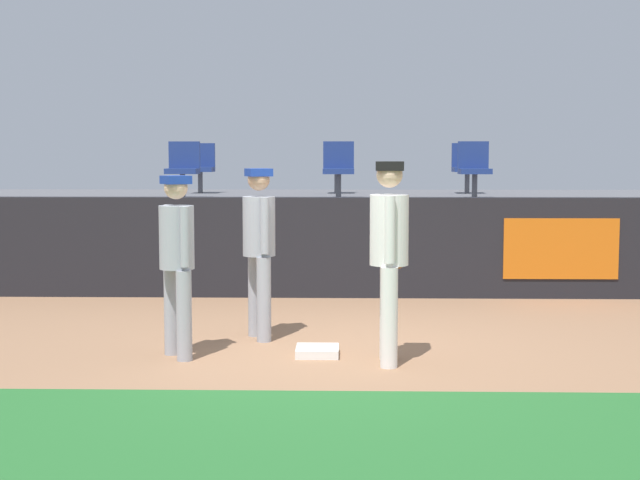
{
  "coord_description": "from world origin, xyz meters",
  "views": [
    {
      "loc": [
        0.13,
        -8.44,
        1.87
      ],
      "look_at": [
        -0.1,
        0.94,
        1.0
      ],
      "focal_mm": 50.83,
      "sensor_mm": 36.0,
      "label": 1
    }
  ],
  "objects_px": {
    "seat_front_right": "(474,166)",
    "player_fielder_home": "(390,248)",
    "first_base": "(317,351)",
    "player_runner_visitor": "(177,253)",
    "seat_back_right": "(467,165)",
    "seat_back_left": "(201,165)",
    "seat_front_left": "(183,166)",
    "seat_back_center": "(337,165)",
    "player_coach_visitor": "(259,241)",
    "seat_front_center": "(339,166)"
  },
  "relations": [
    {
      "from": "seat_front_right",
      "to": "player_fielder_home",
      "type": "bearing_deg",
      "value": -105.88
    },
    {
      "from": "first_base",
      "to": "player_runner_visitor",
      "type": "xyz_separation_m",
      "value": [
        -1.29,
        -0.12,
        0.94
      ]
    },
    {
      "from": "player_runner_visitor",
      "to": "seat_back_right",
      "type": "height_order",
      "value": "seat_back_right"
    },
    {
      "from": "player_fielder_home",
      "to": "seat_back_left",
      "type": "relative_size",
      "value": 2.17
    },
    {
      "from": "seat_front_left",
      "to": "seat_back_left",
      "type": "relative_size",
      "value": 1.0
    },
    {
      "from": "seat_front_right",
      "to": "player_runner_visitor",
      "type": "bearing_deg",
      "value": -123.98
    },
    {
      "from": "seat_front_right",
      "to": "seat_back_left",
      "type": "bearing_deg",
      "value": 157.4
    },
    {
      "from": "seat_front_left",
      "to": "seat_back_center",
      "type": "height_order",
      "value": "same"
    },
    {
      "from": "player_fielder_home",
      "to": "seat_back_right",
      "type": "distance_m",
      "value": 7.34
    },
    {
      "from": "seat_front_left",
      "to": "player_fielder_home",
      "type": "bearing_deg",
      "value": -62.33
    },
    {
      "from": "player_coach_visitor",
      "to": "seat_front_right",
      "type": "bearing_deg",
      "value": 124.83
    },
    {
      "from": "player_coach_visitor",
      "to": "seat_back_center",
      "type": "distance_m",
      "value": 6.14
    },
    {
      "from": "first_base",
      "to": "player_runner_visitor",
      "type": "distance_m",
      "value": 1.6
    },
    {
      "from": "first_base",
      "to": "seat_back_left",
      "type": "bearing_deg",
      "value": 107.52
    },
    {
      "from": "player_fielder_home",
      "to": "seat_front_right",
      "type": "xyz_separation_m",
      "value": [
        1.51,
        5.32,
        0.67
      ]
    },
    {
      "from": "seat_front_center",
      "to": "seat_back_left",
      "type": "bearing_deg",
      "value": 142.27
    },
    {
      "from": "seat_front_left",
      "to": "seat_back_left",
      "type": "bearing_deg",
      "value": 90.65
    },
    {
      "from": "seat_back_left",
      "to": "player_fielder_home",
      "type": "bearing_deg",
      "value": -68.46
    },
    {
      "from": "first_base",
      "to": "seat_back_center",
      "type": "distance_m",
      "value": 7.03
    },
    {
      "from": "player_fielder_home",
      "to": "player_coach_visitor",
      "type": "xyz_separation_m",
      "value": [
        -1.27,
        1.07,
        -0.04
      ]
    },
    {
      "from": "player_runner_visitor",
      "to": "seat_back_right",
      "type": "distance_m",
      "value": 7.86
    },
    {
      "from": "seat_back_right",
      "to": "seat_back_center",
      "type": "bearing_deg",
      "value": -179.99
    },
    {
      "from": "seat_front_center",
      "to": "seat_back_right",
      "type": "distance_m",
      "value": 2.79
    },
    {
      "from": "player_runner_visitor",
      "to": "seat_front_center",
      "type": "xyz_separation_m",
      "value": [
        1.47,
        5.14,
        0.74
      ]
    },
    {
      "from": "player_fielder_home",
      "to": "seat_front_center",
      "type": "xyz_separation_m",
      "value": [
        -0.48,
        5.32,
        0.67
      ]
    },
    {
      "from": "player_runner_visitor",
      "to": "seat_back_left",
      "type": "height_order",
      "value": "seat_back_left"
    },
    {
      "from": "seat_back_left",
      "to": "player_runner_visitor",
      "type": "bearing_deg",
      "value": -82.94
    },
    {
      "from": "player_coach_visitor",
      "to": "seat_back_center",
      "type": "height_order",
      "value": "seat_back_center"
    },
    {
      "from": "player_fielder_home",
      "to": "seat_back_right",
      "type": "bearing_deg",
      "value": 168.17
    },
    {
      "from": "seat_back_left",
      "to": "player_coach_visitor",
      "type": "bearing_deg",
      "value": -75.74
    },
    {
      "from": "seat_front_center",
      "to": "seat_front_left",
      "type": "height_order",
      "value": "same"
    },
    {
      "from": "seat_back_center",
      "to": "seat_front_right",
      "type": "bearing_deg",
      "value": -41.5
    },
    {
      "from": "seat_front_left",
      "to": "seat_back_center",
      "type": "relative_size",
      "value": 1.0
    },
    {
      "from": "first_base",
      "to": "seat_front_center",
      "type": "distance_m",
      "value": 5.3
    },
    {
      "from": "seat_back_right",
      "to": "seat_back_left",
      "type": "distance_m",
      "value": 4.46
    },
    {
      "from": "player_fielder_home",
      "to": "seat_front_right",
      "type": "relative_size",
      "value": 2.17
    },
    {
      "from": "player_fielder_home",
      "to": "first_base",
      "type": "bearing_deg",
      "value": -113.3
    },
    {
      "from": "first_base",
      "to": "player_fielder_home",
      "type": "distance_m",
      "value": 1.24
    },
    {
      "from": "seat_back_left",
      "to": "seat_front_right",
      "type": "bearing_deg",
      "value": -22.6
    },
    {
      "from": "first_base",
      "to": "player_coach_visitor",
      "type": "bearing_deg",
      "value": 128.61
    },
    {
      "from": "seat_front_center",
      "to": "seat_back_left",
      "type": "distance_m",
      "value": 2.94
    },
    {
      "from": "first_base",
      "to": "seat_back_left",
      "type": "distance_m",
      "value": 7.35
    },
    {
      "from": "first_base",
      "to": "seat_front_left",
      "type": "xyz_separation_m",
      "value": [
        -2.13,
        5.02,
        1.68
      ]
    },
    {
      "from": "seat_back_right",
      "to": "seat_back_left",
      "type": "height_order",
      "value": "same"
    },
    {
      "from": "seat_front_center",
      "to": "seat_back_center",
      "type": "distance_m",
      "value": 1.8
    },
    {
      "from": "first_base",
      "to": "player_fielder_home",
      "type": "bearing_deg",
      "value": -24.51
    },
    {
      "from": "seat_front_left",
      "to": "seat_back_center",
      "type": "distance_m",
      "value": 2.9
    },
    {
      "from": "player_runner_visitor",
      "to": "seat_front_right",
      "type": "distance_m",
      "value": 6.24
    },
    {
      "from": "seat_back_center",
      "to": "player_fielder_home",
      "type": "bearing_deg",
      "value": -85.82
    },
    {
      "from": "first_base",
      "to": "player_runner_visitor",
      "type": "height_order",
      "value": "player_runner_visitor"
    }
  ]
}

